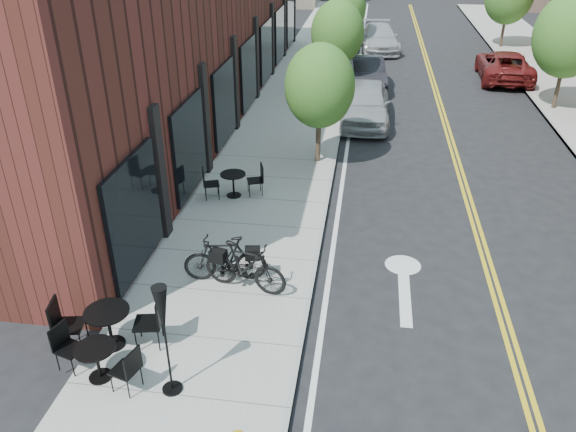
{
  "coord_description": "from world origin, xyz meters",
  "views": [
    {
      "loc": [
        0.9,
        -8.09,
        7.44
      ],
      "look_at": [
        -0.79,
        3.49,
        1.0
      ],
      "focal_mm": 35.0,
      "sensor_mm": 36.0,
      "label": 1
    }
  ],
  "objects_px": {
    "bistro_set_c": "(233,181)",
    "parked_car_c": "(379,38)",
    "bicycle_left": "(225,259)",
    "parked_car_a": "(366,103)",
    "bistro_set_a": "(97,358)",
    "patio_umbrella": "(163,319)",
    "parked_car_far": "(504,66)",
    "bistro_set_b": "(109,323)",
    "bicycle_right": "(245,267)",
    "parked_car_b": "(367,73)"
  },
  "relations": [
    {
      "from": "bicycle_left",
      "to": "bistro_set_b",
      "type": "xyz_separation_m",
      "value": [
        -1.64,
        -2.41,
        -0.02
      ]
    },
    {
      "from": "bicycle_right",
      "to": "bistro_set_c",
      "type": "xyz_separation_m",
      "value": [
        -1.29,
        4.39,
        -0.11
      ]
    },
    {
      "from": "bistro_set_b",
      "to": "parked_car_b",
      "type": "xyz_separation_m",
      "value": [
        4.4,
        18.73,
        0.04
      ]
    },
    {
      "from": "parked_car_far",
      "to": "bistro_set_a",
      "type": "bearing_deg",
      "value": 66.44
    },
    {
      "from": "bistro_set_a",
      "to": "parked_car_far",
      "type": "bearing_deg",
      "value": 80.21
    },
    {
      "from": "parked_car_c",
      "to": "parked_car_far",
      "type": "bearing_deg",
      "value": -49.48
    },
    {
      "from": "bistro_set_b",
      "to": "parked_car_a",
      "type": "relative_size",
      "value": 0.43
    },
    {
      "from": "parked_car_c",
      "to": "bicycle_left",
      "type": "bearing_deg",
      "value": -104.01
    },
    {
      "from": "bicycle_right",
      "to": "bistro_set_c",
      "type": "bearing_deg",
      "value": 29.28
    },
    {
      "from": "bistro_set_b",
      "to": "bicycle_right",
      "type": "bearing_deg",
      "value": 33.57
    },
    {
      "from": "bicycle_left",
      "to": "parked_car_far",
      "type": "height_order",
      "value": "parked_car_far"
    },
    {
      "from": "parked_car_a",
      "to": "parked_car_c",
      "type": "height_order",
      "value": "parked_car_a"
    },
    {
      "from": "patio_umbrella",
      "to": "bistro_set_b",
      "type": "bearing_deg",
      "value": 148.14
    },
    {
      "from": "patio_umbrella",
      "to": "bistro_set_c",
      "type": "bearing_deg",
      "value": 94.95
    },
    {
      "from": "bistro_set_a",
      "to": "parked_car_b",
      "type": "distance_m",
      "value": 20.02
    },
    {
      "from": "bistro_set_a",
      "to": "parked_car_b",
      "type": "height_order",
      "value": "parked_car_b"
    },
    {
      "from": "bicycle_left",
      "to": "parked_car_b",
      "type": "height_order",
      "value": "parked_car_b"
    },
    {
      "from": "bistro_set_b",
      "to": "bistro_set_c",
      "type": "relative_size",
      "value": 1.15
    },
    {
      "from": "bistro_set_c",
      "to": "parked_car_c",
      "type": "bearing_deg",
      "value": 59.84
    },
    {
      "from": "bicycle_left",
      "to": "bistro_set_a",
      "type": "xyz_separation_m",
      "value": [
        -1.5,
        -3.24,
        -0.1
      ]
    },
    {
      "from": "bicycle_left",
      "to": "parked_car_c",
      "type": "height_order",
      "value": "parked_car_c"
    },
    {
      "from": "bistro_set_b",
      "to": "parked_car_a",
      "type": "height_order",
      "value": "parked_car_a"
    },
    {
      "from": "bicycle_left",
      "to": "bistro_set_b",
      "type": "relative_size",
      "value": 0.92
    },
    {
      "from": "bistro_set_b",
      "to": "parked_car_c",
      "type": "distance_m",
      "value": 27.22
    },
    {
      "from": "bicycle_left",
      "to": "parked_car_b",
      "type": "distance_m",
      "value": 16.55
    },
    {
      "from": "bicycle_left",
      "to": "bicycle_right",
      "type": "distance_m",
      "value": 0.58
    },
    {
      "from": "patio_umbrella",
      "to": "parked_car_far",
      "type": "xyz_separation_m",
      "value": [
        9.48,
        22.02,
        -0.97
      ]
    },
    {
      "from": "bistro_set_b",
      "to": "parked_car_b",
      "type": "distance_m",
      "value": 19.24
    },
    {
      "from": "bistro_set_a",
      "to": "bistro_set_c",
      "type": "xyz_separation_m",
      "value": [
        0.71,
        7.35,
        0.01
      ]
    },
    {
      "from": "bistro_set_b",
      "to": "parked_car_a",
      "type": "bearing_deg",
      "value": 60.96
    },
    {
      "from": "bistro_set_c",
      "to": "parked_car_c",
      "type": "relative_size",
      "value": 0.34
    },
    {
      "from": "parked_car_b",
      "to": "parked_car_a",
      "type": "bearing_deg",
      "value": -96.88
    },
    {
      "from": "bicycle_right",
      "to": "patio_umbrella",
      "type": "height_order",
      "value": "patio_umbrella"
    },
    {
      "from": "bistro_set_c",
      "to": "patio_umbrella",
      "type": "xyz_separation_m",
      "value": [
        0.65,
        -7.45,
        1.1
      ]
    },
    {
      "from": "bistro_set_a",
      "to": "parked_car_c",
      "type": "distance_m",
      "value": 28.02
    },
    {
      "from": "bicycle_left",
      "to": "bistro_set_a",
      "type": "distance_m",
      "value": 3.57
    },
    {
      "from": "bistro_set_a",
      "to": "parked_car_far",
      "type": "height_order",
      "value": "parked_car_far"
    },
    {
      "from": "bicycle_right",
      "to": "parked_car_a",
      "type": "bearing_deg",
      "value": 1.85
    },
    {
      "from": "bicycle_left",
      "to": "patio_umbrella",
      "type": "bearing_deg",
      "value": -12.39
    },
    {
      "from": "parked_car_b",
      "to": "parked_car_c",
      "type": "distance_m",
      "value": 8.06
    },
    {
      "from": "bicycle_right",
      "to": "parked_car_c",
      "type": "bearing_deg",
      "value": 6.51
    },
    {
      "from": "bistro_set_c",
      "to": "patio_umbrella",
      "type": "height_order",
      "value": "patio_umbrella"
    },
    {
      "from": "bicycle_left",
      "to": "patio_umbrella",
      "type": "distance_m",
      "value": 3.49
    },
    {
      "from": "parked_car_far",
      "to": "patio_umbrella",
      "type": "bearing_deg",
      "value": 69.45
    },
    {
      "from": "parked_car_a",
      "to": "parked_car_b",
      "type": "xyz_separation_m",
      "value": [
        -0.03,
        4.93,
        -0.1
      ]
    },
    {
      "from": "parked_car_a",
      "to": "bicycle_right",
      "type": "bearing_deg",
      "value": -101.45
    },
    {
      "from": "bistro_set_c",
      "to": "bicycle_left",
      "type": "bearing_deg",
      "value": -98.01
    },
    {
      "from": "bicycle_left",
      "to": "parked_car_b",
      "type": "xyz_separation_m",
      "value": [
        2.76,
        16.32,
        0.02
      ]
    },
    {
      "from": "parked_car_c",
      "to": "parked_car_far",
      "type": "distance_m",
      "value": 8.31
    },
    {
      "from": "bicycle_left",
      "to": "bicycle_right",
      "type": "bearing_deg",
      "value": 50.74
    }
  ]
}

